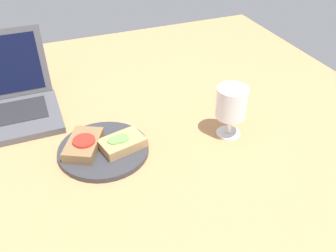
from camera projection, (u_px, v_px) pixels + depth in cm
name	position (u px, v px, depth cm)	size (l,w,h in cm)	color
wooden_table	(143.00, 147.00, 91.91)	(140.00, 140.00, 3.00)	#B27F51
plate	(104.00, 150.00, 87.68)	(21.21, 21.21, 1.31)	#333338
sandwich_with_cucumber	(122.00, 143.00, 86.81)	(11.19, 8.66, 2.70)	#A88456
sandwich_with_tomato	(84.00, 144.00, 86.26)	(11.31, 13.05, 3.02)	brown
wine_glass	(231.00, 105.00, 88.87)	(7.48, 7.48, 13.08)	white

